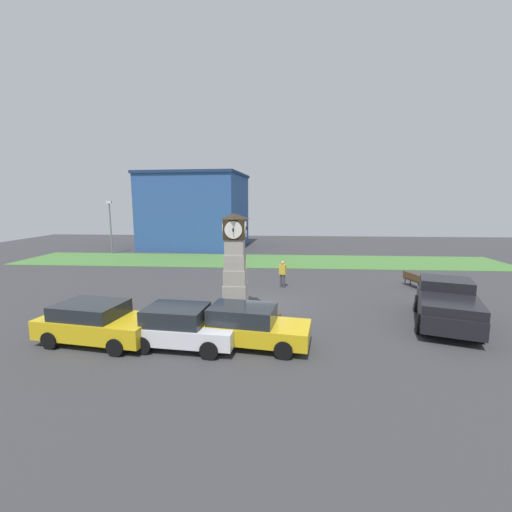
{
  "coord_description": "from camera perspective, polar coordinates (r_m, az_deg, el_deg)",
  "views": [
    {
      "loc": [
        0.74,
        -16.98,
        5.28
      ],
      "look_at": [
        -0.52,
        1.41,
        2.3
      ],
      "focal_mm": 24.0,
      "sensor_mm": 36.0,
      "label": 1
    }
  ],
  "objects": [
    {
      "name": "car_by_building",
      "position": [
        12.79,
        -1.27,
        -11.53
      ],
      "size": [
        4.47,
        2.37,
        1.49
      ],
      "color": "gold",
      "rests_on": "ground_plane"
    },
    {
      "name": "bollard_mid_row",
      "position": [
        13.66,
        -1.99,
        -11.44
      ],
      "size": [
        0.21,
        0.21,
        0.93
      ],
      "color": "#333338",
      "rests_on": "ground_plane"
    },
    {
      "name": "car_navy_sedan",
      "position": [
        14.41,
        -24.98,
        -9.94
      ],
      "size": [
        4.56,
        2.62,
        1.5
      ],
      "color": "gold",
      "rests_on": "ground_plane"
    },
    {
      "name": "warehouse_blue_far",
      "position": [
        40.23,
        -9.92,
        7.48
      ],
      "size": [
        11.53,
        10.88,
        8.36
      ],
      "color": "#2D5193",
      "rests_on": "ground_plane"
    },
    {
      "name": "bench",
      "position": [
        23.23,
        24.76,
        -3.5
      ],
      "size": [
        0.94,
        1.68,
        0.9
      ],
      "color": "brown",
      "rests_on": "ground_plane"
    },
    {
      "name": "street_lamp_near_road",
      "position": [
        37.09,
        -23.11,
        5.09
      ],
      "size": [
        0.5,
        0.24,
        5.28
      ],
      "color": "slate",
      "rests_on": "ground_plane"
    },
    {
      "name": "bollard_far_row",
      "position": [
        13.18,
        -7.52,
        -12.19
      ],
      "size": [
        0.21,
        0.21,
        0.98
      ],
      "color": "brown",
      "rests_on": "ground_plane"
    },
    {
      "name": "pedestrian_crossing_lot",
      "position": [
        21.09,
        4.47,
        -2.73
      ],
      "size": [
        0.46,
        0.38,
        1.64
      ],
      "color": "#3F3F47",
      "rests_on": "ground_plane"
    },
    {
      "name": "car_near_tower",
      "position": [
        13.01,
        -12.26,
        -11.37
      ],
      "size": [
        4.05,
        2.25,
        1.49
      ],
      "color": "silver",
      "rests_on": "ground_plane"
    },
    {
      "name": "ground_plane",
      "position": [
        17.8,
        1.37,
        -8.09
      ],
      "size": [
        70.44,
        70.44,
        0.0
      ],
      "primitive_type": "plane",
      "color": "#38383A"
    },
    {
      "name": "clock_tower",
      "position": [
        15.93,
        -3.5,
        -1.93
      ],
      "size": [
        1.22,
        1.29,
        4.72
      ],
      "color": "#9F9A90",
      "rests_on": "ground_plane"
    },
    {
      "name": "bollard_near_tower",
      "position": [
        13.92,
        3.71,
        -11.12
      ],
      "size": [
        0.27,
        0.27,
        0.9
      ],
      "color": "brown",
      "rests_on": "ground_plane"
    },
    {
      "name": "grass_verge_far",
      "position": [
        30.41,
        0.37,
        -0.79
      ],
      "size": [
        42.27,
        6.82,
        0.04
      ],
      "primitive_type": "cube",
      "color": "#477A38",
      "rests_on": "ground_plane"
    },
    {
      "name": "pickup_truck",
      "position": [
        16.86,
        29.18,
        -6.96
      ],
      "size": [
        3.73,
        5.5,
        1.85
      ],
      "color": "black",
      "rests_on": "ground_plane"
    }
  ]
}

